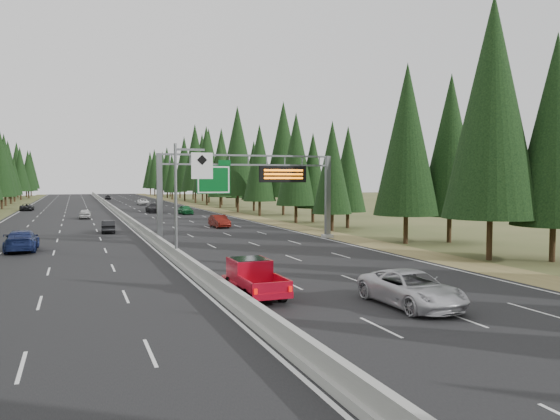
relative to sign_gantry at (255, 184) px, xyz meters
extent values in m
plane|color=#414B23|center=(-8.92, -34.88, -5.27)|extent=(400.00, 400.00, 0.00)
cube|color=black|center=(-8.92, 45.12, -5.23)|extent=(32.00, 260.00, 0.08)
cube|color=olive|center=(8.88, 45.12, -5.24)|extent=(3.60, 260.00, 0.06)
cube|color=gray|center=(-8.92, 45.12, -5.04)|extent=(0.70, 260.00, 0.30)
cube|color=gray|center=(-8.92, 45.12, -4.64)|extent=(0.30, 260.00, 0.60)
cube|color=slate|center=(-8.57, 0.12, -1.29)|extent=(0.45, 0.45, 7.80)
cube|color=gray|center=(-8.57, 0.12, -5.04)|extent=(0.90, 0.90, 0.30)
cube|color=slate|center=(7.28, 0.12, -1.29)|extent=(0.45, 0.45, 7.80)
cube|color=gray|center=(7.28, 0.12, -5.04)|extent=(0.90, 0.90, 0.30)
cube|color=slate|center=(-0.64, 0.12, 2.53)|extent=(15.85, 0.35, 0.16)
cube|color=slate|center=(-0.64, 0.12, 1.69)|extent=(15.85, 0.35, 0.16)
cube|color=#054C19|center=(-3.92, -0.13, 0.36)|extent=(3.00, 0.10, 2.50)
cube|color=silver|center=(-3.92, -0.19, 0.36)|extent=(2.85, 0.02, 2.35)
cube|color=#054C19|center=(-2.92, -0.13, 1.86)|extent=(1.10, 0.10, 0.45)
cube|color=black|center=(2.58, -0.18, 0.86)|extent=(4.50, 0.40, 1.50)
cube|color=orange|center=(2.58, -0.40, 1.21)|extent=(3.80, 0.02, 0.18)
cube|color=orange|center=(2.58, -0.40, 0.86)|extent=(3.80, 0.02, 0.18)
cube|color=orange|center=(2.58, -0.40, 0.51)|extent=(3.80, 0.02, 0.18)
cylinder|color=slate|center=(-8.92, -9.88, -1.19)|extent=(0.20, 0.20, 8.00)
cube|color=gray|center=(-8.92, -9.88, -5.09)|extent=(0.50, 0.50, 0.20)
cube|color=slate|center=(-7.92, -9.88, 2.41)|extent=(2.00, 0.15, 0.15)
cube|color=silver|center=(-7.12, -10.00, 1.31)|extent=(1.50, 0.06, 1.80)
cylinder|color=black|center=(11.81, -16.60, -3.80)|extent=(0.40, 0.40, 2.95)
cone|color=black|center=(11.81, -16.60, 5.41)|extent=(6.63, 6.63, 15.47)
cylinder|color=black|center=(15.26, -18.79, -4.02)|extent=(0.40, 0.40, 2.49)
cone|color=black|center=(15.26, -18.79, 3.76)|extent=(5.61, 5.61, 13.08)
cylinder|color=black|center=(11.87, -6.18, -4.01)|extent=(0.40, 0.40, 2.53)
cone|color=black|center=(11.87, -6.18, 3.89)|extent=(5.69, 5.69, 13.27)
cylinder|color=black|center=(16.04, -6.78, -4.06)|extent=(0.40, 0.40, 2.41)
cone|color=black|center=(16.04, -6.78, 3.46)|extent=(5.42, 5.42, 12.64)
cylinder|color=black|center=(10.92, 6.59, -4.31)|extent=(0.40, 0.40, 1.93)
cone|color=black|center=(10.92, 6.59, 1.71)|extent=(4.33, 4.33, 10.11)
cylinder|color=black|center=(14.42, 9.60, -4.32)|extent=(0.40, 0.40, 1.90)
cone|color=black|center=(14.42, 9.60, 1.61)|extent=(4.27, 4.27, 9.97)
cylinder|color=black|center=(11.61, 18.61, -4.12)|extent=(0.40, 0.40, 2.29)
cone|color=black|center=(11.61, 18.61, 3.04)|extent=(5.16, 5.16, 12.04)
cylinder|color=black|center=(14.10, 18.81, -4.32)|extent=(0.40, 0.40, 1.89)
cone|color=black|center=(14.10, 18.81, 1.59)|extent=(4.26, 4.26, 9.93)
cylinder|color=black|center=(11.69, 33.77, -4.13)|extent=(0.40, 0.40, 2.28)
cone|color=black|center=(11.69, 33.77, 3.01)|extent=(5.14, 5.14, 11.98)
cylinder|color=black|center=(15.85, 34.25, -3.82)|extent=(0.40, 0.40, 2.89)
cone|color=black|center=(15.85, 34.25, 5.20)|extent=(6.50, 6.50, 15.16)
cylinder|color=black|center=(10.97, 43.49, -3.81)|extent=(0.40, 0.40, 2.92)
cone|color=black|center=(10.97, 43.49, 5.32)|extent=(6.57, 6.57, 15.34)
cylinder|color=black|center=(15.00, 46.95, -4.26)|extent=(0.40, 0.40, 2.02)
cone|color=black|center=(15.00, 46.95, 2.07)|extent=(4.56, 4.56, 10.63)
cylinder|color=black|center=(11.86, 58.99, -4.17)|extent=(0.40, 0.40, 2.20)
cone|color=black|center=(11.86, 58.99, 2.72)|extent=(4.96, 4.96, 11.57)
cylinder|color=black|center=(15.18, 58.94, -4.29)|extent=(0.40, 0.40, 1.97)
cone|color=black|center=(15.18, 58.94, 1.86)|extent=(4.43, 4.43, 10.33)
cylinder|color=black|center=(12.04, 71.70, -3.87)|extent=(0.40, 0.40, 2.80)
cone|color=black|center=(12.04, 71.70, 4.88)|extent=(6.30, 6.30, 14.69)
cylinder|color=black|center=(15.27, 71.05, -3.90)|extent=(0.40, 0.40, 2.74)
cone|color=black|center=(15.27, 71.05, 4.65)|extent=(6.16, 6.16, 14.37)
cylinder|color=black|center=(11.92, 83.23, -3.75)|extent=(0.40, 0.40, 3.04)
cone|color=black|center=(11.92, 83.23, 5.74)|extent=(6.83, 6.83, 15.94)
cylinder|color=black|center=(15.51, 84.29, -3.81)|extent=(0.40, 0.40, 2.91)
cone|color=black|center=(15.51, 84.29, 5.29)|extent=(6.55, 6.55, 15.29)
cylinder|color=black|center=(11.64, 95.58, -3.91)|extent=(0.40, 0.40, 2.71)
cone|color=black|center=(11.64, 95.58, 4.57)|extent=(6.11, 6.11, 14.25)
cylinder|color=black|center=(15.95, 93.59, -3.86)|extent=(0.40, 0.40, 2.82)
cone|color=black|center=(15.95, 93.59, 4.96)|extent=(6.35, 6.35, 14.81)
cylinder|color=black|center=(10.19, 106.30, -4.24)|extent=(0.40, 0.40, 2.06)
cone|color=black|center=(10.19, 106.30, 2.21)|extent=(4.64, 4.64, 10.83)
cylinder|color=black|center=(16.05, 106.04, -3.98)|extent=(0.40, 0.40, 2.57)
cone|color=black|center=(16.05, 106.04, 4.04)|extent=(5.78, 5.78, 13.48)
cylinder|color=black|center=(10.97, 119.80, -4.02)|extent=(0.40, 0.40, 2.49)
cone|color=black|center=(10.97, 119.80, 3.75)|extent=(5.60, 5.60, 13.07)
cylinder|color=black|center=(14.55, 118.42, -4.31)|extent=(0.40, 0.40, 1.91)
cone|color=black|center=(14.55, 118.42, 1.66)|extent=(4.30, 4.30, 10.03)
cylinder|color=black|center=(11.69, 133.96, -4.08)|extent=(0.40, 0.40, 2.39)
cone|color=black|center=(11.69, 133.96, 3.38)|extent=(5.37, 5.37, 12.53)
cylinder|color=black|center=(14.23, 134.56, -4.29)|extent=(0.40, 0.40, 1.95)
cone|color=black|center=(14.23, 134.56, 1.79)|extent=(4.38, 4.38, 10.23)
cylinder|color=black|center=(10.42, 143.39, -3.97)|extent=(0.40, 0.40, 2.60)
cone|color=black|center=(10.42, 143.39, 4.15)|extent=(5.84, 5.84, 13.63)
cylinder|color=black|center=(15.23, 146.86, -3.99)|extent=(0.40, 0.40, 2.55)
cone|color=black|center=(15.23, 146.86, 3.97)|extent=(5.73, 5.73, 13.38)
cylinder|color=black|center=(10.70, 157.04, -4.00)|extent=(0.40, 0.40, 2.54)
cone|color=black|center=(10.70, 157.04, 3.95)|extent=(5.72, 5.72, 13.35)
cylinder|color=black|center=(14.73, 157.87, -4.02)|extent=(0.40, 0.40, 2.50)
cone|color=black|center=(14.73, 157.87, 3.78)|extent=(5.62, 5.62, 13.11)
cylinder|color=black|center=(-28.35, 68.29, -4.07)|extent=(0.40, 0.40, 2.39)
cone|color=black|center=(-28.35, 68.29, 3.41)|extent=(5.38, 5.38, 12.56)
cylinder|color=black|center=(-29.30, 83.32, -4.03)|extent=(0.40, 0.40, 2.48)
cone|color=black|center=(-29.30, 83.32, 3.73)|extent=(5.59, 5.59, 13.03)
cylinder|color=black|center=(-29.34, 94.23, -4.31)|extent=(0.40, 0.40, 1.93)
cone|color=black|center=(-29.34, 94.23, 1.71)|extent=(4.33, 4.33, 10.11)
cylinder|color=black|center=(-29.73, 106.74, -4.37)|extent=(0.40, 0.40, 1.79)
cone|color=black|center=(-29.73, 106.74, 1.23)|extent=(4.04, 4.04, 9.42)
cylinder|color=black|center=(-29.40, 120.42, -4.09)|extent=(0.40, 0.40, 2.37)
cone|color=black|center=(-29.40, 120.42, 3.31)|extent=(5.32, 5.32, 12.42)
cylinder|color=black|center=(-33.22, 119.27, -4.17)|extent=(0.40, 0.40, 2.20)
cone|color=black|center=(-33.22, 119.27, 2.69)|extent=(4.94, 4.94, 11.53)
cylinder|color=black|center=(-28.17, 131.09, -4.11)|extent=(0.40, 0.40, 2.31)
cone|color=black|center=(-28.17, 131.09, 3.12)|extent=(5.21, 5.21, 12.15)
cylinder|color=black|center=(-33.60, 133.01, -3.88)|extent=(0.40, 0.40, 2.77)
cone|color=black|center=(-33.60, 133.01, 4.78)|extent=(6.24, 6.24, 14.56)
cylinder|color=black|center=(-29.72, 143.71, -4.31)|extent=(0.40, 0.40, 1.92)
cone|color=black|center=(-29.72, 143.71, 1.70)|extent=(4.33, 4.33, 10.10)
cylinder|color=black|center=(-32.18, 143.22, -4.13)|extent=(0.40, 0.40, 2.27)
cone|color=black|center=(-32.18, 143.22, 2.97)|extent=(5.11, 5.11, 11.93)
cylinder|color=black|center=(-29.35, 158.32, -4.01)|extent=(0.40, 0.40, 2.52)
cone|color=black|center=(-29.35, 158.32, 3.87)|extent=(5.67, 5.67, 13.23)
cylinder|color=black|center=(-33.62, 159.15, -3.79)|extent=(0.40, 0.40, 2.96)
cone|color=black|center=(-33.62, 159.15, 5.46)|extent=(6.66, 6.66, 15.54)
imported|color=silver|center=(-1.60, -26.88, -4.41)|extent=(2.74, 5.65, 1.55)
cylinder|color=black|center=(-8.21, -24.13, -4.81)|extent=(0.28, 0.75, 0.75)
cylinder|color=black|center=(-6.62, -24.13, -4.81)|extent=(0.28, 0.75, 0.75)
cylinder|color=black|center=(-8.21, -21.03, -4.81)|extent=(0.28, 0.75, 0.75)
cylinder|color=black|center=(-6.62, -21.03, -4.81)|extent=(0.28, 0.75, 0.75)
cube|color=#B30B1F|center=(-7.42, -22.53, -4.67)|extent=(1.88, 5.25, 0.28)
cube|color=#B30B1F|center=(-7.42, -21.69, -4.02)|extent=(1.78, 2.06, 1.03)
cube|color=black|center=(-7.42, -21.69, -3.74)|extent=(1.59, 1.78, 0.52)
cube|color=#B30B1F|center=(-8.31, -23.94, -4.34)|extent=(0.09, 2.25, 0.56)
cube|color=#B30B1F|center=(-6.53, -23.94, -4.34)|extent=(0.09, 2.25, 0.56)
cube|color=#B30B1F|center=(-7.42, -25.07, -4.34)|extent=(1.88, 0.09, 0.56)
imported|color=#16602D|center=(1.23, 39.82, -4.45)|extent=(2.03, 4.43, 1.47)
imported|color=#5B120D|center=(0.34, 14.57, -4.47)|extent=(1.71, 4.43, 1.44)
imported|color=black|center=(-2.95, 46.24, -4.39)|extent=(2.30, 5.51, 1.59)
imported|color=white|center=(-1.31, 75.63, -4.50)|extent=(2.42, 4.99, 1.37)
imported|color=black|center=(-6.77, 111.64, -4.54)|extent=(1.89, 3.93, 1.29)
imported|color=black|center=(-12.09, 12.61, -4.55)|extent=(1.58, 3.92, 1.27)
imported|color=navy|center=(-19.26, -0.49, -4.36)|extent=(2.32, 5.69, 1.65)
imported|color=#BABABA|center=(-14.01, 35.25, -4.49)|extent=(1.85, 4.17, 1.39)
imported|color=black|center=(-23.42, 60.31, -4.55)|extent=(2.18, 4.60, 1.27)
camera|label=1|loc=(-15.33, -46.98, 0.37)|focal=35.00mm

